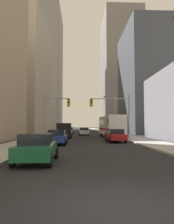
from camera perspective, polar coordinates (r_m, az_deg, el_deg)
The scene contains 15 objects.
ground_plane at distance 5.52m, azimuth 9.83°, elevation -24.27°, with size 400.00×400.00×0.00m, color black.
sidewalk_left at distance 55.37m, azimuth -7.98°, elevation -5.46°, with size 3.77×160.00×0.15m, color #9E9E99.
sidewalk_right at distance 55.62m, azimuth 5.93°, elevation -5.47°, with size 3.77×160.00×0.15m, color #9E9E99.
city_bus at distance 34.75m, azimuth 6.40°, elevation -3.57°, with size 2.76×11.55×3.40m.
cargo_van_black at distance 32.79m, azimuth -6.05°, elevation -4.70°, with size 2.16×5.24×2.26m.
sedan_green at distance 11.75m, azimuth -13.18°, elevation -9.25°, with size 1.95×4.26×1.52m.
sedan_blue at distance 21.91m, azimuth -7.95°, elevation -6.61°, with size 1.95×4.22×1.52m.
sedan_red at distance 25.11m, azimuth 7.61°, elevation -6.22°, with size 1.95×4.26×1.52m.
sedan_white at distance 41.99m, azimuth -0.84°, elevation -5.16°, with size 1.95×4.26×1.52m.
sedan_beige at distance 48.38m, azimuth -4.75°, elevation -4.94°, with size 1.95×4.24×1.52m.
traffic_signal_near_left at distance 27.64m, azimuth -8.29°, elevation 0.77°, with size 3.28×0.44×6.00m.
traffic_signal_near_right at distance 27.80m, azimuth 6.59°, elevation 0.91°, with size 5.16×0.44×6.00m.
street_lamp_right at distance 39.47m, azimuth 6.95°, elevation 0.20°, with size 2.22×0.32×7.50m.
building_left_far_tower at distance 99.98m, azimuth -11.86°, elevation 11.14°, with size 16.28×27.78×54.34m, color gray.
building_right_far_highrise at distance 102.78m, azimuth 8.91°, elevation 10.28°, with size 16.33×26.01×52.90m, color gray.
Camera 1 is at (-1.04, -5.05, 1.96)m, focal length 34.28 mm.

